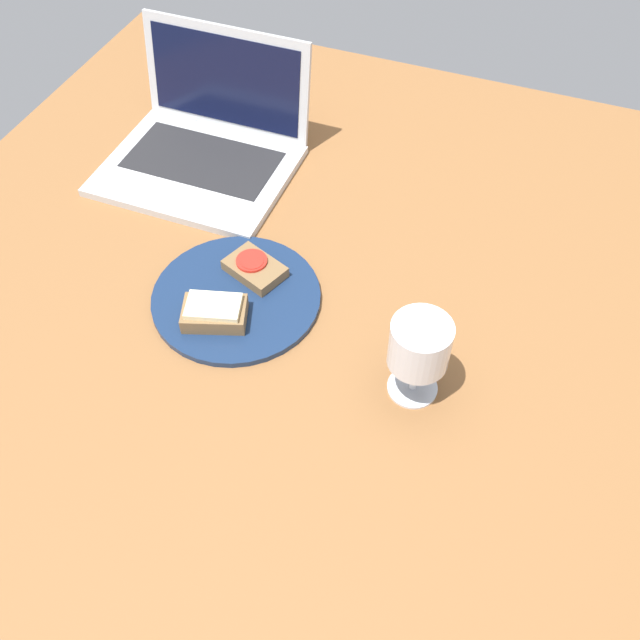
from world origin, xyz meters
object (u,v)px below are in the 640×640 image
sandwich_with_cheese (214,312)px  laptop (206,142)px  sandwich_with_tomato (254,267)px  plate (236,297)px  wine_glass (419,348)px

sandwich_with_cheese → laptop: (-18.77, 34.76, 1.22)cm
sandwich_with_cheese → sandwich_with_tomato: bearing=82.0°
sandwich_with_cheese → laptop: size_ratio=0.33×
plate → sandwich_with_cheese: 5.83cm
wine_glass → plate: bearing=168.5°
sandwich_with_tomato → wine_glass: wine_glass is taller
wine_glass → laptop: size_ratio=0.41×
plate → sandwich_with_cheese: bearing=-98.5°
sandwich_with_cheese → plate: bearing=81.5°
laptop → sandwich_with_tomato: bearing=-49.7°
sandwich_with_cheese → laptop: 39.52cm
sandwich_with_cheese → wine_glass: (30.64, -0.68, 6.66)cm
wine_glass → laptop: 61.05cm
plate → sandwich_with_cheese: size_ratio=2.41×
sandwich_with_tomato → laptop: 31.43cm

